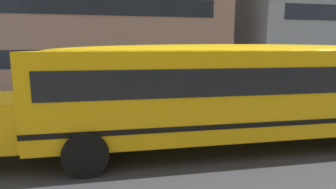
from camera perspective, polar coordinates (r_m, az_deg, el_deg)
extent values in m
plane|color=#38383D|center=(9.78, 13.10, -5.91)|extent=(400.00, 400.00, 0.00)
cube|color=gray|center=(16.78, 2.41, 0.85)|extent=(120.00, 3.00, 0.01)
cube|color=silver|center=(9.78, 13.10, -5.90)|extent=(110.00, 0.16, 0.01)
cube|color=yellow|center=(7.43, 15.28, 0.88)|extent=(10.32, 2.49, 2.06)
cube|color=yellow|center=(7.30, -31.79, -4.53)|extent=(1.52, 1.99, 1.03)
cube|color=black|center=(7.38, 15.41, 3.72)|extent=(9.70, 2.52, 0.60)
cube|color=black|center=(7.54, 15.08, -3.68)|extent=(10.34, 2.52, 0.11)
ellipsoid|color=yellow|center=(7.35, 15.64, 8.83)|extent=(9.90, 2.30, 0.34)
cylinder|color=red|center=(8.03, -10.94, 0.95)|extent=(0.42, 0.42, 0.03)
cylinder|color=black|center=(5.87, -16.88, -11.94)|extent=(0.94, 0.28, 0.93)
cylinder|color=black|center=(8.08, -15.13, -5.87)|extent=(0.94, 0.28, 0.93)
cylinder|color=black|center=(10.76, 31.31, -3.11)|extent=(0.94, 0.28, 0.93)
cube|color=black|center=(17.64, -16.21, 7.16)|extent=(16.07, 0.04, 1.10)
cube|color=black|center=(17.81, -16.72, 17.49)|extent=(16.07, 0.04, 1.10)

